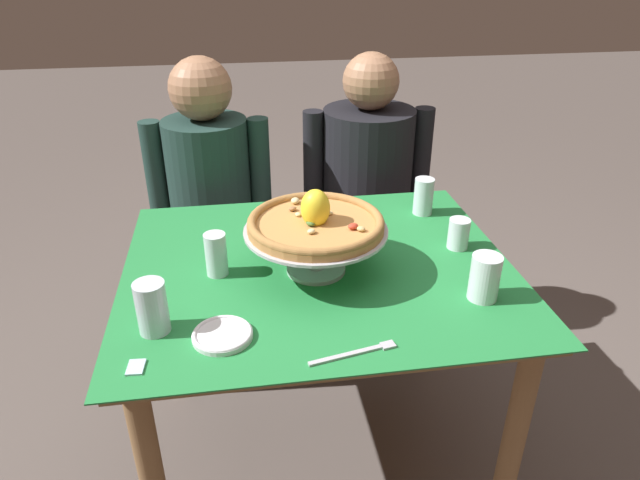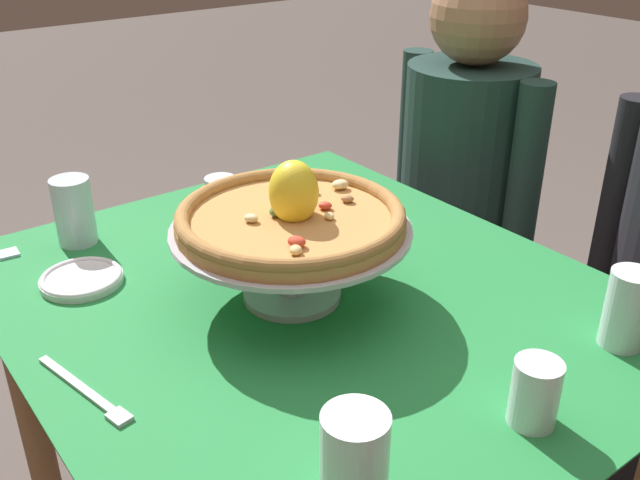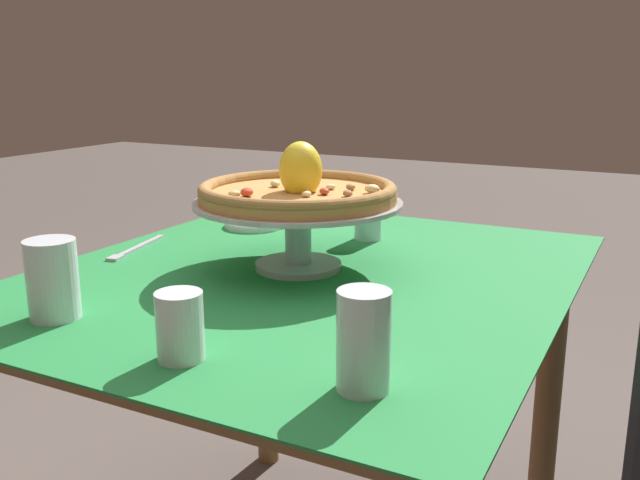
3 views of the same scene
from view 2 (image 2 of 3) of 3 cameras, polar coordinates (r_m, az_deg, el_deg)
dining_table at (r=1.27m, az=-0.89°, el=-8.96°), size 1.09×0.93×0.75m
pizza_stand at (r=1.15m, az=-2.31°, el=-0.49°), size 0.39×0.39×0.13m
pizza at (r=1.13m, az=-2.32°, el=2.02°), size 0.37×0.37×0.11m
water_glass_front_right at (r=0.82m, az=2.76°, el=-17.55°), size 0.08×0.08×0.12m
water_glass_side_right at (r=0.97m, az=16.76°, el=-11.90°), size 0.06×0.06×0.09m
water_glass_back_right at (r=1.15m, az=23.23°, el=-5.46°), size 0.06×0.06×0.12m
water_glass_side_left at (r=1.39m, az=-7.81°, el=2.30°), size 0.06×0.06×0.12m
water_glass_front_left at (r=1.43m, az=-19.02°, el=1.85°), size 0.07×0.07×0.13m
side_plate at (r=1.30m, az=-18.53°, el=-2.94°), size 0.14×0.14×0.02m
dinner_fork at (r=1.04m, az=-18.07°, el=-11.57°), size 0.20×0.06×0.01m
sugar_packet at (r=1.45m, az=-23.92°, el=-1.06°), size 0.04×0.05×0.00m
diner_left at (r=1.94m, az=11.05°, el=2.02°), size 0.48×0.33×1.21m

